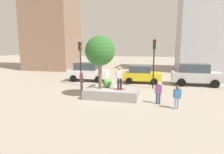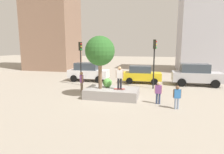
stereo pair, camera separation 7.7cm
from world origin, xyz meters
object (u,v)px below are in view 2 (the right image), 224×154
Objects in this scene: pedestrian_crossing at (177,96)px; bystander_watching at (82,80)px; police_car at (88,72)px; planter_ledge at (112,93)px; traffic_light_median at (81,56)px; passerby_with_bag at (158,91)px; traffic_light_corner at (154,56)px; sedan_parked at (196,74)px; plaza_tree at (100,51)px; skateboarder at (120,76)px; skateboard at (120,89)px; taxi_cab at (142,74)px.

bystander_watching reaches higher than pedestrian_crossing.
police_car is 3.02× the size of pedestrian_crossing.
traffic_light_median is at bearing 137.12° from planter_ledge.
planter_ledge is 2.59× the size of passerby_with_bag.
bystander_watching is at bearing -155.16° from traffic_light_corner.
pedestrian_crossing is at bearing -32.42° from traffic_light_median.
planter_ledge is 4.98m from pedestrian_crossing.
pedestrian_crossing is at bearing -107.40° from sedan_parked.
plaza_tree reaches higher than skateboarder.
traffic_light_corner reaches higher than traffic_light_median.
skateboarder is 1.11× the size of pedestrian_crossing.
bystander_watching is at bearing -75.52° from police_car.
sedan_parked is (6.58, 6.80, 0.35)m from skateboard.
skateboarder reaches higher than sedan_parked.
police_car is at bearing 162.17° from traffic_light_corner.
traffic_light_median is 2.89× the size of pedestrian_crossing.
passerby_with_bag is at bearing -14.28° from planter_ledge.
passerby_with_bag is (0.43, -4.85, -2.20)m from traffic_light_corner.
police_car is 5.36m from bystander_watching.
passerby_with_bag is at bearing -31.86° from traffic_light_median.
skateboard is (0.65, -0.27, 0.42)m from planter_ledge.
taxi_cab is at bearing 80.76° from skateboard.
planter_ledge is 9.77m from sedan_parked.
plaza_tree is 5.76m from traffic_light_corner.
taxi_cab is 3.56m from traffic_light_corner.
traffic_light_median is at bearing 147.58° from pedestrian_crossing.
passerby_with_bag is (2.84, -0.62, -0.86)m from skateboarder.
police_car reaches higher than pedestrian_crossing.
traffic_light_median is 2.48× the size of bystander_watching.
plaza_tree is at bearing 171.07° from passerby_with_bag.
skateboard is 0.17× the size of sedan_parked.
planter_ledge is 4.93× the size of skateboard.
passerby_with_bag is (1.75, -7.36, -0.05)m from taxi_cab.
skateboard is (1.54, -0.06, -2.81)m from plaza_tree.
skateboard is 0.20× the size of taxi_cab.
pedestrian_crossing is (8.81, -5.60, -2.12)m from traffic_light_median.
taxi_cab is at bearing 109.46° from pedestrian_crossing.
skateboard is 3.92m from bystander_watching.
sedan_parked reaches higher than pedestrian_crossing.
planter_ledge is at bearing 12.70° from plaza_tree.
planter_ledge is 6.73m from taxi_cab.
sedan_parked is at bearing 0.59° from taxi_cab.
skateboarder is at bearing -40.65° from traffic_light_median.
taxi_cab is 2.64× the size of passerby_with_bag.
skateboard is at bearing -2.42° from plaza_tree.
planter_ledge is 3.35m from plaza_tree.
skateboard is at bearing -22.23° from planter_ledge.
traffic_light_corner is at bearing 105.53° from pedestrian_crossing.
skateboarder reaches higher than pedestrian_crossing.
plaza_tree is 10.83m from sedan_parked.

